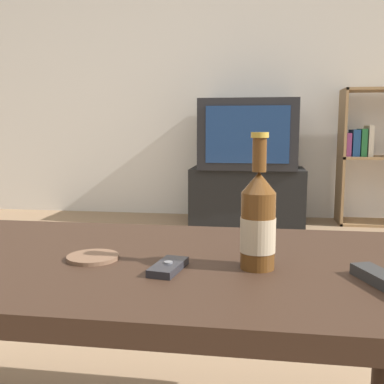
{
  "coord_description": "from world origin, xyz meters",
  "views": [
    {
      "loc": [
        0.27,
        -0.87,
        0.75
      ],
      "look_at": [
        0.1,
        0.26,
        0.59
      ],
      "focal_mm": 42.0,
      "sensor_mm": 36.0,
      "label": 1
    }
  ],
  "objects": [
    {
      "name": "beer_bottle",
      "position": [
        0.27,
        -0.04,
        0.58
      ],
      "size": [
        0.07,
        0.07,
        0.25
      ],
      "color": "#563314",
      "rests_on": "coffee_table"
    },
    {
      "name": "back_wall",
      "position": [
        0.0,
        3.02,
        1.3
      ],
      "size": [
        8.0,
        0.05,
        2.6
      ],
      "color": "silver",
      "rests_on": "ground_plane"
    },
    {
      "name": "television",
      "position": [
        0.18,
        2.71,
        0.71
      ],
      "size": [
        0.74,
        0.55,
        0.53
      ],
      "color": "black",
      "rests_on": "tv_stand"
    },
    {
      "name": "tv_stand",
      "position": [
        0.18,
        2.72,
        0.22
      ],
      "size": [
        0.89,
        0.47,
        0.44
      ],
      "color": "black",
      "rests_on": "ground_plane"
    },
    {
      "name": "bookshelf",
      "position": [
        1.12,
        2.81,
        0.56
      ],
      "size": [
        0.5,
        0.3,
        1.06
      ],
      "color": "#99754C",
      "rests_on": "ground_plane"
    },
    {
      "name": "coffee_table",
      "position": [
        0.0,
        0.0,
        0.42
      ],
      "size": [
        1.31,
        0.62,
        0.49
      ],
      "color": "#332116",
      "rests_on": "ground_plane"
    },
    {
      "name": "coaster",
      "position": [
        -0.06,
        -0.03,
        0.49
      ],
      "size": [
        0.1,
        0.1,
        0.01
      ],
      "color": "brown",
      "rests_on": "coffee_table"
    },
    {
      "name": "cell_phone",
      "position": [
        0.1,
        -0.08,
        0.5
      ],
      "size": [
        0.06,
        0.11,
        0.02
      ],
      "rotation": [
        0.0,
        0.0,
        -0.17
      ],
      "color": "#232328",
      "rests_on": "coffee_table"
    }
  ]
}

